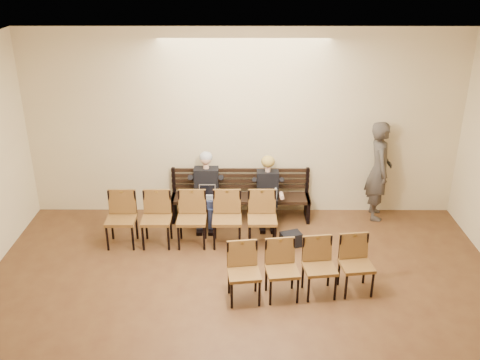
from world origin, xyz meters
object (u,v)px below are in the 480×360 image
(laptop, at_px, (207,200))
(water_bottle, at_px, (275,199))
(seated_woman, at_px, (268,193))
(chair_row_front, at_px, (192,220))
(bag, at_px, (291,239))
(bench, at_px, (240,207))
(seated_man, at_px, (206,189))
(chair_row_back, at_px, (301,270))
(passerby, at_px, (380,163))

(laptop, bearing_deg, water_bottle, -5.35)
(seated_woman, distance_m, chair_row_front, 1.58)
(seated_woman, relative_size, water_bottle, 5.56)
(laptop, xyz_separation_m, bag, (1.47, -0.67, -0.43))
(bench, distance_m, seated_woman, 0.62)
(seated_man, bearing_deg, seated_woman, 0.00)
(seated_woman, bearing_deg, laptop, -167.99)
(laptop, relative_size, bag, 0.89)
(chair_row_back, bearing_deg, bench, 102.47)
(seated_woman, bearing_deg, bag, -67.70)
(seated_woman, height_order, chair_row_front, seated_woman)
(laptop, height_order, bag, laptop)
(bag, distance_m, chair_row_front, 1.73)
(bag, relative_size, passerby, 0.16)
(passerby, bearing_deg, chair_row_front, 111.37)
(seated_woman, bearing_deg, chair_row_back, -80.52)
(bench, height_order, laptop, laptop)
(bag, bearing_deg, passerby, 33.52)
(seated_woman, height_order, bag, seated_woman)
(bench, distance_m, chair_row_front, 1.30)
(laptop, bearing_deg, passerby, 1.31)
(passerby, xyz_separation_m, chair_row_front, (-3.39, -1.07, -0.61))
(chair_row_back, bearing_deg, water_bottle, 89.37)
(seated_woman, xyz_separation_m, passerby, (2.06, 0.22, 0.51))
(water_bottle, distance_m, chair_row_front, 1.60)
(seated_man, xyz_separation_m, water_bottle, (1.26, -0.20, -0.11))
(seated_woman, height_order, laptop, seated_woman)
(seated_man, xyz_separation_m, passerby, (3.19, 0.22, 0.42))
(bag, bearing_deg, seated_woman, 112.30)
(chair_row_front, relative_size, chair_row_back, 1.36)
(bag, bearing_deg, chair_row_front, 178.23)
(laptop, distance_m, passerby, 3.24)
(bench, bearing_deg, laptop, -149.50)
(seated_man, relative_size, seated_woman, 1.15)
(passerby, xyz_separation_m, chair_row_back, (-1.68, -2.54, -0.65))
(laptop, bearing_deg, bag, -31.25)
(seated_man, height_order, chair_row_front, seated_man)
(seated_man, relative_size, chair_row_front, 0.46)
(seated_woman, height_order, passerby, passerby)
(passerby, bearing_deg, water_bottle, 106.19)
(chair_row_front, bearing_deg, seated_woman, 32.10)
(bench, height_order, chair_row_front, chair_row_front)
(bench, distance_m, laptop, 0.77)
(bag, bearing_deg, laptop, 155.60)
(bench, bearing_deg, chair_row_back, -70.02)
(seated_man, relative_size, chair_row_back, 0.62)
(bag, bearing_deg, bench, 130.41)
(seated_woman, xyz_separation_m, bag, (0.37, -0.90, -0.45))
(bag, bearing_deg, water_bottle, 108.79)
(bench, height_order, seated_woman, seated_woman)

